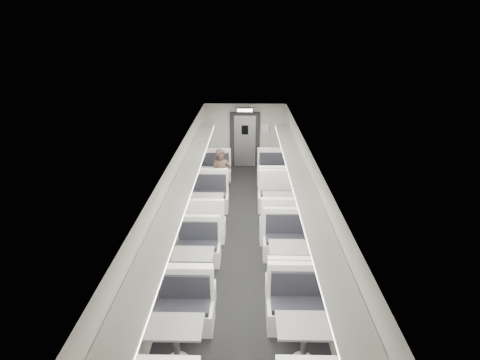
{
  "coord_description": "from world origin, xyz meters",
  "views": [
    {
      "loc": [
        0.08,
        -7.67,
        4.96
      ],
      "look_at": [
        -0.1,
        1.54,
        1.21
      ],
      "focal_mm": 28.0,
      "sensor_mm": 36.0,
      "label": 1
    }
  ],
  "objects_px": {
    "vestibule_door": "(245,140)",
    "passenger": "(221,176)",
    "booth_left_b": "(206,210)",
    "booth_right_d": "(304,343)",
    "booth_left_d": "(177,343)",
    "booth_right_b": "(281,210)",
    "booth_left_a": "(213,180)",
    "exit_sign": "(245,110)",
    "booth_right_a": "(275,182)",
    "booth_right_c": "(289,261)",
    "booth_left_c": "(194,268)"
  },
  "relations": [
    {
      "from": "booth_left_b",
      "to": "booth_right_d",
      "type": "height_order",
      "value": "booth_left_b"
    },
    {
      "from": "booth_left_c",
      "to": "vestibule_door",
      "type": "bearing_deg",
      "value": 82.03
    },
    {
      "from": "booth_left_b",
      "to": "booth_right_d",
      "type": "distance_m",
      "value": 4.99
    },
    {
      "from": "booth_left_a",
      "to": "vestibule_door",
      "type": "bearing_deg",
      "value": 67.4
    },
    {
      "from": "booth_left_a",
      "to": "booth_left_b",
      "type": "distance_m",
      "value": 2.16
    },
    {
      "from": "passenger",
      "to": "vestibule_door",
      "type": "bearing_deg",
      "value": 68.59
    },
    {
      "from": "booth_left_d",
      "to": "booth_right_c",
      "type": "distance_m",
      "value": 3.0
    },
    {
      "from": "booth_right_c",
      "to": "passenger",
      "type": "height_order",
      "value": "passenger"
    },
    {
      "from": "booth_left_c",
      "to": "booth_right_d",
      "type": "bearing_deg",
      "value": -44.92
    },
    {
      "from": "booth_right_d",
      "to": "vestibule_door",
      "type": "bearing_deg",
      "value": 96.25
    },
    {
      "from": "passenger",
      "to": "booth_right_b",
      "type": "bearing_deg",
      "value": -48.28
    },
    {
      "from": "booth_left_c",
      "to": "exit_sign",
      "type": "height_order",
      "value": "exit_sign"
    },
    {
      "from": "booth_right_c",
      "to": "booth_right_d",
      "type": "relative_size",
      "value": 0.98
    },
    {
      "from": "booth_left_b",
      "to": "booth_left_d",
      "type": "bearing_deg",
      "value": -90.0
    },
    {
      "from": "booth_right_d",
      "to": "passenger",
      "type": "relative_size",
      "value": 1.31
    },
    {
      "from": "booth_left_d",
      "to": "vestibule_door",
      "type": "height_order",
      "value": "vestibule_door"
    },
    {
      "from": "booth_left_c",
      "to": "booth_right_a",
      "type": "xyz_separation_m",
      "value": [
        2.0,
        4.56,
        0.04
      ]
    },
    {
      "from": "booth_right_c",
      "to": "exit_sign",
      "type": "distance_m",
      "value": 6.78
    },
    {
      "from": "booth_left_b",
      "to": "booth_right_a",
      "type": "distance_m",
      "value": 2.82
    },
    {
      "from": "booth_left_a",
      "to": "exit_sign",
      "type": "distance_m",
      "value": 2.88
    },
    {
      "from": "booth_left_c",
      "to": "booth_right_d",
      "type": "relative_size",
      "value": 0.92
    },
    {
      "from": "booth_left_b",
      "to": "booth_right_b",
      "type": "height_order",
      "value": "booth_right_b"
    },
    {
      "from": "booth_left_d",
      "to": "passenger",
      "type": "xyz_separation_m",
      "value": [
        0.32,
        5.96,
        0.46
      ]
    },
    {
      "from": "booth_left_c",
      "to": "exit_sign",
      "type": "xyz_separation_m",
      "value": [
        1.0,
        6.65,
        1.92
      ]
    },
    {
      "from": "booth_right_a",
      "to": "booth_right_c",
      "type": "bearing_deg",
      "value": -90.0
    },
    {
      "from": "booth_right_c",
      "to": "vestibule_door",
      "type": "distance_m",
      "value": 7.02
    },
    {
      "from": "booth_left_c",
      "to": "exit_sign",
      "type": "bearing_deg",
      "value": 81.45
    },
    {
      "from": "booth_left_b",
      "to": "booth_left_d",
      "type": "distance_m",
      "value": 4.6
    },
    {
      "from": "vestibule_door",
      "to": "booth_right_c",
      "type": "bearing_deg",
      "value": -81.78
    },
    {
      "from": "booth_left_c",
      "to": "booth_right_c",
      "type": "xyz_separation_m",
      "value": [
        2.0,
        0.22,
        0.02
      ]
    },
    {
      "from": "booth_left_d",
      "to": "booth_right_c",
      "type": "bearing_deg",
      "value": 48.26
    },
    {
      "from": "booth_right_a",
      "to": "booth_right_d",
      "type": "xyz_separation_m",
      "value": [
        0.0,
        -6.56,
        -0.01
      ]
    },
    {
      "from": "booth_right_c",
      "to": "passenger",
      "type": "relative_size",
      "value": 1.29
    },
    {
      "from": "booth_left_c",
      "to": "vestibule_door",
      "type": "xyz_separation_m",
      "value": [
        1.0,
        7.14,
        0.68
      ]
    },
    {
      "from": "booth_left_c",
      "to": "vestibule_door",
      "type": "height_order",
      "value": "vestibule_door"
    },
    {
      "from": "booth_left_a",
      "to": "booth_left_b",
      "type": "xyz_separation_m",
      "value": [
        0.0,
        -2.16,
        0.02
      ]
    },
    {
      "from": "booth_left_d",
      "to": "booth_right_c",
      "type": "xyz_separation_m",
      "value": [
        2.0,
        2.24,
        0.01
      ]
    },
    {
      "from": "booth_left_b",
      "to": "booth_right_a",
      "type": "bearing_deg",
      "value": 44.83
    },
    {
      "from": "booth_left_a",
      "to": "exit_sign",
      "type": "relative_size",
      "value": 3.44
    },
    {
      "from": "booth_left_d",
      "to": "passenger",
      "type": "distance_m",
      "value": 5.99
    },
    {
      "from": "exit_sign",
      "to": "booth_right_c",
      "type": "bearing_deg",
      "value": -81.16
    },
    {
      "from": "passenger",
      "to": "vestibule_door",
      "type": "height_order",
      "value": "vestibule_door"
    },
    {
      "from": "booth_right_b",
      "to": "passenger",
      "type": "height_order",
      "value": "passenger"
    },
    {
      "from": "booth_left_b",
      "to": "passenger",
      "type": "distance_m",
      "value": 1.47
    },
    {
      "from": "booth_left_a",
      "to": "booth_left_c",
      "type": "bearing_deg",
      "value": -90.0
    },
    {
      "from": "booth_left_d",
      "to": "booth_right_b",
      "type": "distance_m",
      "value": 5.02
    },
    {
      "from": "booth_left_a",
      "to": "exit_sign",
      "type": "height_order",
      "value": "exit_sign"
    },
    {
      "from": "vestibule_door",
      "to": "passenger",
      "type": "bearing_deg",
      "value": -102.06
    },
    {
      "from": "booth_left_a",
      "to": "booth_left_b",
      "type": "relative_size",
      "value": 0.96
    },
    {
      "from": "booth_right_a",
      "to": "booth_left_b",
      "type": "bearing_deg",
      "value": -135.17
    }
  ]
}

